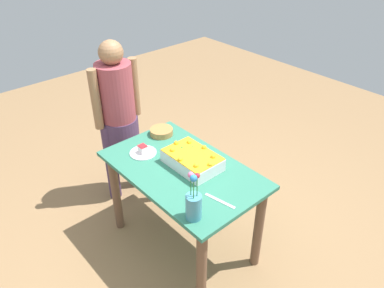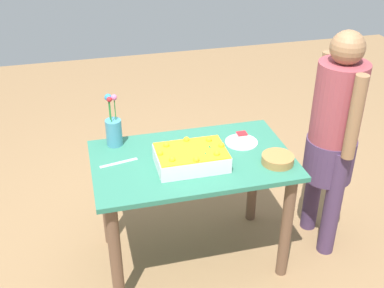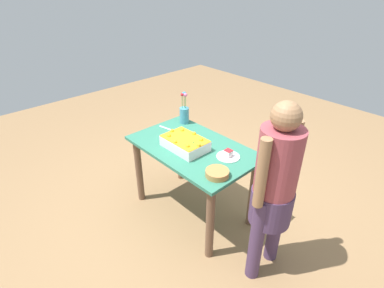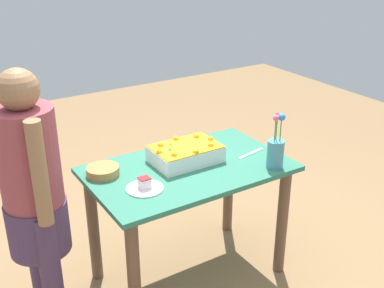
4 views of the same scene
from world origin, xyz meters
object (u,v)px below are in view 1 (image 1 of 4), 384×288
serving_plate_with_slice (143,151)px  person_standing (118,113)px  fruit_bowl (161,132)px  flower_vase (194,204)px  cake_knife (220,201)px  sheet_cake (192,160)px

serving_plate_with_slice → person_standing: (0.55, -0.13, 0.06)m
fruit_bowl → person_standing: (0.42, 0.14, 0.05)m
flower_vase → fruit_bowl: size_ratio=1.79×
cake_knife → person_standing: bearing=-14.6°
cake_knife → fruit_bowl: size_ratio=1.20×
cake_knife → serving_plate_with_slice: bearing=-7.2°
cake_knife → flower_vase: flower_vase is taller
serving_plate_with_slice → fruit_bowl: 0.30m
cake_knife → fruit_bowl: fruit_bowl is taller
flower_vase → fruit_bowl: flower_vase is taller
serving_plate_with_slice → cake_knife: size_ratio=0.90×
sheet_cake → cake_knife: bearing=163.0°
flower_vase → fruit_bowl: 1.00m
serving_plate_with_slice → fruit_bowl: serving_plate_with_slice is taller
serving_plate_with_slice → flower_vase: (-0.77, 0.17, 0.09)m
sheet_cake → fruit_bowl: 0.50m
sheet_cake → fruit_bowl: sheet_cake is taller
fruit_bowl → sheet_cake: bearing=168.6°
person_standing → serving_plate_with_slice: bearing=-13.7°
fruit_bowl → flower_vase: bearing=153.5°
cake_knife → fruit_bowl: (0.90, -0.22, 0.02)m
sheet_cake → flower_vase: size_ratio=1.19×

